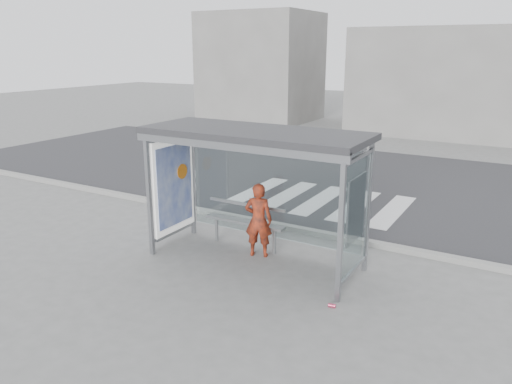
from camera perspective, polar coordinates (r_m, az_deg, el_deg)
ground at (r=9.93m, az=-0.19°, el=-7.97°), size 80.00×80.00×0.00m
road at (r=16.04m, az=12.47°, el=1.11°), size 30.00×10.00×0.01m
curb at (r=11.51m, az=4.70°, el=-4.24°), size 30.00×0.18×0.12m
crosswalk at (r=13.93m, az=7.35°, el=-0.92°), size 4.55×3.00×0.00m
bus_shelter at (r=9.53m, az=-1.95°, el=3.58°), size 4.25×1.65×2.62m
building_left at (r=29.67m, az=0.58°, el=14.08°), size 6.00×5.00×6.00m
building_center at (r=26.28m, az=20.37°, el=11.75°), size 8.00×5.00×5.00m
person at (r=9.94m, az=0.28°, el=-3.22°), size 0.64×0.52×1.52m
bench at (r=10.46m, az=-1.29°, el=-3.41°), size 1.83×0.22×0.94m
soda_can at (r=8.39m, az=8.67°, el=-12.71°), size 0.13×0.08×0.07m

